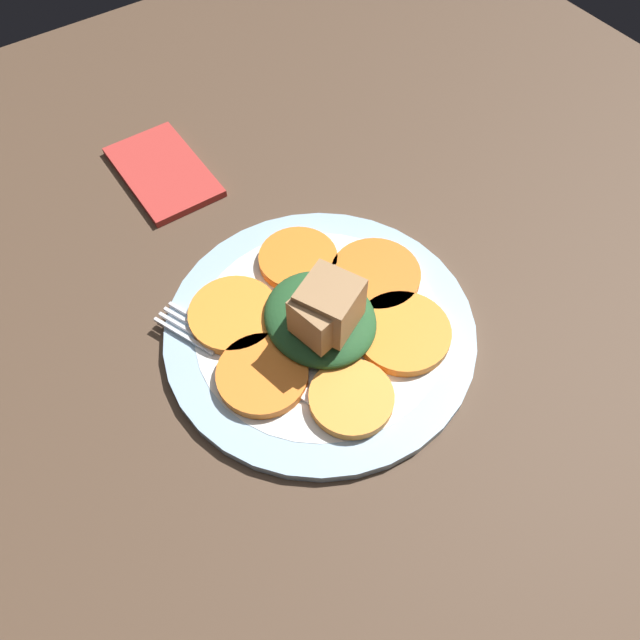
{
  "coord_description": "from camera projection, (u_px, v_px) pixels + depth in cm",
  "views": [
    {
      "loc": [
        25.2,
        -17.22,
        49.21
      ],
      "look_at": [
        0.0,
        0.0,
        4.1
      ],
      "focal_mm": 35.0,
      "sensor_mm": 36.0,
      "label": 1
    }
  ],
  "objects": [
    {
      "name": "table_slab",
      "position": [
        320.0,
        339.0,
        0.57
      ],
      "size": [
        120.0,
        120.0,
        2.0
      ],
      "primitive_type": "cube",
      "color": "#4C3828",
      "rests_on": "ground"
    },
    {
      "name": "plate",
      "position": [
        320.0,
        330.0,
        0.56
      ],
      "size": [
        27.75,
        27.75,
        1.05
      ],
      "color": "#99B7D1",
      "rests_on": "table_slab"
    },
    {
      "name": "carrot_slice_0",
      "position": [
        403.0,
        333.0,
        0.54
      ],
      "size": [
        8.39,
        8.39,
        0.97
      ],
      "primitive_type": "cylinder",
      "color": "orange",
      "rests_on": "plate"
    },
    {
      "name": "carrot_slice_1",
      "position": [
        375.0,
        275.0,
        0.58
      ],
      "size": [
        8.37,
        8.37,
        0.97
      ],
      "primitive_type": "cylinder",
      "color": "orange",
      "rests_on": "plate"
    },
    {
      "name": "carrot_slice_2",
      "position": [
        298.0,
        259.0,
        0.59
      ],
      "size": [
        7.47,
        7.47,
        0.97
      ],
      "primitive_type": "cylinder",
      "color": "orange",
      "rests_on": "plate"
    },
    {
      "name": "carrot_slice_3",
      "position": [
        234.0,
        314.0,
        0.55
      ],
      "size": [
        8.07,
        8.07,
        0.97
      ],
      "primitive_type": "cylinder",
      "color": "orange",
      "rests_on": "plate"
    },
    {
      "name": "carrot_slice_4",
      "position": [
        262.0,
        375.0,
        0.52
      ],
      "size": [
        7.75,
        7.75,
        0.97
      ],
      "primitive_type": "cylinder",
      "color": "orange",
      "rests_on": "plate"
    },
    {
      "name": "carrot_slice_5",
      "position": [
        351.0,
        398.0,
        0.51
      ],
      "size": [
        7.02,
        7.02,
        0.97
      ],
      "primitive_type": "cylinder",
      "color": "orange",
      "rests_on": "plate"
    },
    {
      "name": "center_pile",
      "position": [
        322.0,
        314.0,
        0.53
      ],
      "size": [
        10.53,
        9.47,
        7.14
      ],
      "color": "#235128",
      "rests_on": "plate"
    },
    {
      "name": "fork",
      "position": [
        245.0,
        359.0,
        0.53
      ],
      "size": [
        18.6,
        9.13,
        0.4
      ],
      "rotation": [
        0.0,
        0.0,
        0.4
      ],
      "color": "silver",
      "rests_on": "plate"
    },
    {
      "name": "napkin",
      "position": [
        163.0,
        172.0,
        0.67
      ],
      "size": [
        13.53,
        8.12,
        0.8
      ],
      "color": "#B2332D",
      "rests_on": "table_slab"
    }
  ]
}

